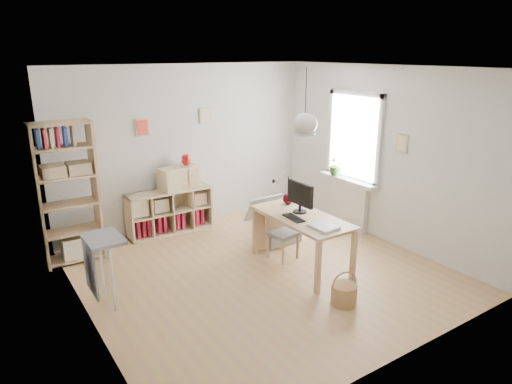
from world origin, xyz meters
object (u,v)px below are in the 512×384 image
chair (280,230)px  drawer_chest (179,178)px  cube_shelf (168,214)px  tall_bookshelf (67,188)px  storage_chest (276,227)px  desk (302,222)px  monitor (300,196)px

chair → drawer_chest: (-0.75, 1.79, 0.49)m
cube_shelf → drawer_chest: 0.64m
cube_shelf → drawer_chest: (0.20, -0.04, 0.61)m
tall_bookshelf → storage_chest: (2.84, -1.02, -0.87)m
desk → tall_bookshelf: size_ratio=0.75×
chair → storage_chest: (0.31, 0.54, -0.20)m
desk → monitor: bearing=62.6°
chair → monitor: (0.13, -0.26, 0.57)m
storage_chest → desk: bearing=-106.9°
tall_bookshelf → cube_shelf: bearing=10.2°
desk → drawer_chest: (-0.82, 2.19, 0.25)m
desk → monitor: 0.36m
chair → storage_chest: 0.65m
storage_chest → cube_shelf: bearing=132.6°
cube_shelf → storage_chest: bearing=-45.6°
monitor → storage_chest: bearing=75.6°
cube_shelf → storage_chest: 1.82m
tall_bookshelf → monitor: size_ratio=4.10×
tall_bookshelf → storage_chest: size_ratio=2.74×
tall_bookshelf → chair: 3.04m
monitor → drawer_chest: size_ratio=0.74×
chair → monitor: bearing=-72.7°
tall_bookshelf → chair: size_ratio=2.73×
chair → storage_chest: size_ratio=1.00×
desk → tall_bookshelf: bearing=143.0°
tall_bookshelf → chair: tall_bookshelf is taller
desk → monitor: size_ratio=3.08×
desk → drawer_chest: size_ratio=2.29×
tall_bookshelf → desk: bearing=-37.0°
desk → storage_chest: (0.25, 0.93, -0.44)m
desk → chair: desk is taller
desk → drawer_chest: 2.35m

